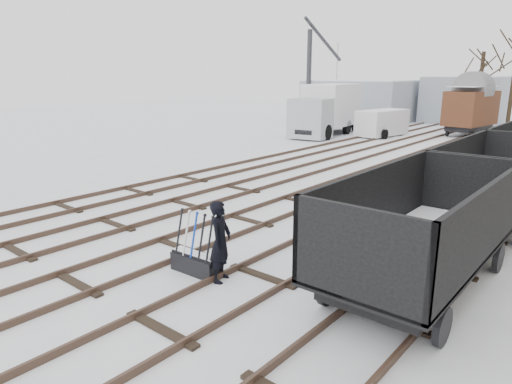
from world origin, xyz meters
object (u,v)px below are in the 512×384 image
(box_van_wagon, at_px, (471,107))
(lorry, at_px, (327,109))
(panel_van, at_px, (382,123))
(ground_frame, at_px, (195,262))
(worker, at_px, (220,242))
(freight_wagon_a, at_px, (422,246))
(crane, at_px, (310,95))

(box_van_wagon, height_order, lorry, lorry)
(box_van_wagon, height_order, panel_van, box_van_wagon)
(box_van_wagon, xyz_separation_m, lorry, (-8.82, -6.64, -0.19))
(ground_frame, height_order, panel_van, panel_van)
(lorry, height_order, panel_van, lorry)
(ground_frame, bearing_deg, worker, 5.36)
(box_van_wagon, bearing_deg, panel_van, -129.76)
(box_van_wagon, bearing_deg, ground_frame, -77.98)
(lorry, bearing_deg, freight_wagon_a, -62.68)
(lorry, bearing_deg, box_van_wagon, 28.67)
(worker, xyz_separation_m, panel_van, (-8.24, 26.36, 0.10))
(worker, bearing_deg, ground_frame, 75.45)
(freight_wagon_a, bearing_deg, lorry, 125.63)
(ground_frame, relative_size, lorry, 0.17)
(freight_wagon_a, relative_size, box_van_wagon, 1.20)
(ground_frame, height_order, worker, worker)
(freight_wagon_a, distance_m, box_van_wagon, 29.28)
(worker, relative_size, panel_van, 0.40)
(box_van_wagon, relative_size, lorry, 0.59)
(worker, xyz_separation_m, box_van_wagon, (-3.17, 31.03, 1.25))
(ground_frame, xyz_separation_m, crane, (-18.46, 33.00, 2.37))
(lorry, bearing_deg, ground_frame, -73.64)
(ground_frame, relative_size, panel_van, 0.31)
(freight_wagon_a, bearing_deg, box_van_wagon, 103.46)
(worker, height_order, freight_wagon_a, freight_wagon_a)
(worker, relative_size, freight_wagon_a, 0.30)
(box_van_wagon, distance_m, panel_van, 6.98)
(ground_frame, bearing_deg, panel_van, 103.57)
(freight_wagon_a, height_order, lorry, lorry)
(freight_wagon_a, distance_m, crane, 38.01)
(worker, distance_m, panel_van, 27.61)
(ground_frame, bearing_deg, lorry, 112.43)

